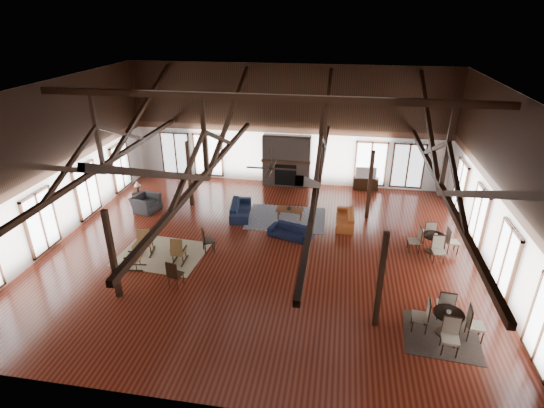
% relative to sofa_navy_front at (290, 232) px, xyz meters
% --- Properties ---
extents(floor, '(16.00, 16.00, 0.00)m').
position_rel_sofa_navy_front_xyz_m(floor, '(-0.91, -1.18, -0.25)').
color(floor, maroon).
rests_on(floor, ground).
extents(ceiling, '(16.00, 14.00, 0.02)m').
position_rel_sofa_navy_front_xyz_m(ceiling, '(-0.91, -1.18, 5.75)').
color(ceiling, black).
rests_on(ceiling, wall_back).
extents(wall_back, '(16.00, 0.02, 6.00)m').
position_rel_sofa_navy_front_xyz_m(wall_back, '(-0.91, 5.82, 2.75)').
color(wall_back, white).
rests_on(wall_back, floor).
extents(wall_front, '(16.00, 0.02, 6.00)m').
position_rel_sofa_navy_front_xyz_m(wall_front, '(-0.91, -8.18, 2.75)').
color(wall_front, white).
rests_on(wall_front, floor).
extents(wall_left, '(0.02, 14.00, 6.00)m').
position_rel_sofa_navy_front_xyz_m(wall_left, '(-8.91, -1.18, 2.75)').
color(wall_left, white).
rests_on(wall_left, floor).
extents(wall_right, '(0.02, 14.00, 6.00)m').
position_rel_sofa_navy_front_xyz_m(wall_right, '(7.09, -1.18, 2.75)').
color(wall_right, white).
rests_on(wall_right, floor).
extents(roof_truss, '(15.60, 14.07, 3.14)m').
position_rel_sofa_navy_front_xyz_m(roof_truss, '(-0.91, -1.18, 3.77)').
color(roof_truss, black).
rests_on(roof_truss, wall_back).
extents(post_grid, '(8.16, 7.16, 3.05)m').
position_rel_sofa_navy_front_xyz_m(post_grid, '(-0.91, -1.18, 1.27)').
color(post_grid, black).
rests_on(post_grid, floor).
extents(fireplace, '(2.50, 0.69, 2.60)m').
position_rel_sofa_navy_front_xyz_m(fireplace, '(-0.91, 5.49, 1.03)').
color(fireplace, brown).
rests_on(fireplace, floor).
extents(ceiling_fan, '(1.60, 1.60, 0.75)m').
position_rel_sofa_navy_front_xyz_m(ceiling_fan, '(-0.41, -2.18, 3.48)').
color(ceiling_fan, black).
rests_on(ceiling_fan, roof_truss).
extents(sofa_navy_front, '(1.86, 1.17, 0.51)m').
position_rel_sofa_navy_front_xyz_m(sofa_navy_front, '(0.00, 0.00, 0.00)').
color(sofa_navy_front, '#121833').
rests_on(sofa_navy_front, floor).
extents(sofa_navy_left, '(2.14, 1.08, 0.60)m').
position_rel_sofa_navy_front_xyz_m(sofa_navy_left, '(-2.43, 1.66, 0.04)').
color(sofa_navy_left, '#131C34').
rests_on(sofa_navy_left, floor).
extents(sofa_orange, '(1.89, 0.74, 0.55)m').
position_rel_sofa_navy_front_xyz_m(sofa_orange, '(2.15, 1.51, 0.02)').
color(sofa_orange, '#A44D1F').
rests_on(sofa_orange, floor).
extents(coffee_table, '(1.20, 0.66, 0.44)m').
position_rel_sofa_navy_front_xyz_m(coffee_table, '(-0.23, 1.68, 0.13)').
color(coffee_table, brown).
rests_on(coffee_table, floor).
extents(vase, '(0.19, 0.19, 0.19)m').
position_rel_sofa_navy_front_xyz_m(vase, '(-0.26, 1.62, 0.28)').
color(vase, '#B2B2B2').
rests_on(vase, coffee_table).
extents(armchair, '(1.32, 1.22, 0.73)m').
position_rel_sofa_navy_front_xyz_m(armchair, '(-6.74, 1.38, 0.11)').
color(armchair, '#28282A').
rests_on(armchair, floor).
extents(side_table_lamp, '(0.42, 0.42, 1.09)m').
position_rel_sofa_navy_front_xyz_m(side_table_lamp, '(-7.45, 2.15, 0.16)').
color(side_table_lamp, black).
rests_on(side_table_lamp, floor).
extents(rocking_chair_a, '(0.58, 0.90, 1.07)m').
position_rel_sofa_navy_front_xyz_m(rocking_chair_a, '(-5.16, -2.14, 0.25)').
color(rocking_chair_a, olive).
rests_on(rocking_chair_a, floor).
extents(rocking_chair_b, '(0.46, 0.79, 1.01)m').
position_rel_sofa_navy_front_xyz_m(rocking_chair_b, '(-3.73, -2.52, 0.22)').
color(rocking_chair_b, olive).
rests_on(rocking_chair_b, floor).
extents(rocking_chair_c, '(0.81, 0.49, 0.99)m').
position_rel_sofa_navy_front_xyz_m(rocking_chair_c, '(-5.09, -3.10, 0.21)').
color(rocking_chair_c, olive).
rests_on(rocking_chair_c, floor).
extents(side_chair_a, '(0.58, 0.58, 1.01)m').
position_rel_sofa_navy_front_xyz_m(side_chair_a, '(-2.97, -1.62, 0.33)').
color(side_chair_a, black).
rests_on(side_chair_a, floor).
extents(side_chair_b, '(0.50, 0.50, 0.99)m').
position_rel_sofa_navy_front_xyz_m(side_chair_b, '(-3.32, -3.96, 0.32)').
color(side_chair_b, black).
rests_on(side_chair_b, floor).
extents(cafe_table_near, '(1.96, 1.96, 1.01)m').
position_rel_sofa_navy_front_xyz_m(cafe_table_near, '(5.03, -4.78, 0.25)').
color(cafe_table_near, black).
rests_on(cafe_table_near, floor).
extents(cafe_table_far, '(1.88, 1.88, 0.97)m').
position_rel_sofa_navy_front_xyz_m(cafe_table_far, '(5.42, -0.20, 0.23)').
color(cafe_table_far, black).
rests_on(cafe_table_far, floor).
extents(cup_near, '(0.16, 0.16, 0.10)m').
position_rel_sofa_navy_front_xyz_m(cup_near, '(5.00, -4.81, 0.52)').
color(cup_near, '#B2B2B2').
rests_on(cup_near, cafe_table_near).
extents(cup_far, '(0.11, 0.11, 0.09)m').
position_rel_sofa_navy_front_xyz_m(cup_far, '(5.47, -0.23, 0.49)').
color(cup_far, '#B2B2B2').
rests_on(cup_far, cafe_table_far).
extents(tv_console, '(1.22, 0.46, 0.61)m').
position_rel_sofa_navy_front_xyz_m(tv_console, '(3.13, 5.57, 0.05)').
color(tv_console, black).
rests_on(tv_console, floor).
extents(television, '(1.03, 0.21, 0.59)m').
position_rel_sofa_navy_front_xyz_m(television, '(3.09, 5.57, 0.65)').
color(television, '#B2B2B2').
rests_on(television, tv_console).
extents(rug_tan, '(3.25, 2.64, 0.01)m').
position_rel_sofa_navy_front_xyz_m(rug_tan, '(-4.57, -2.07, -0.25)').
color(rug_tan, tan).
rests_on(rug_tan, floor).
extents(rug_navy, '(3.43, 2.61, 0.01)m').
position_rel_sofa_navy_front_xyz_m(rug_navy, '(-0.39, 1.63, -0.25)').
color(rug_navy, '#192446').
rests_on(rug_navy, floor).
extents(rug_dark, '(2.19, 2.02, 0.01)m').
position_rel_sofa_navy_front_xyz_m(rug_dark, '(4.91, -4.91, -0.25)').
color(rug_dark, black).
rests_on(rug_dark, floor).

